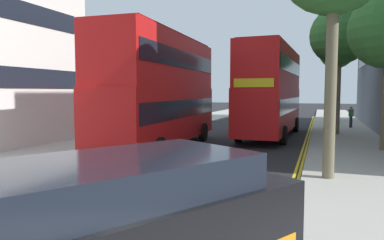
% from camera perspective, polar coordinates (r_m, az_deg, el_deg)
% --- Properties ---
extents(sidewalk_right, '(4.00, 80.00, 0.14)m').
position_cam_1_polar(sidewalk_right, '(17.90, 24.29, -4.85)').
color(sidewalk_right, '#ADA89E').
rests_on(sidewalk_right, ground).
extents(sidewalk_left, '(4.00, 80.00, 0.14)m').
position_cam_1_polar(sidewalk_left, '(21.25, -13.34, -3.14)').
color(sidewalk_left, '#ADA89E').
rests_on(sidewalk_left, ground).
extents(kerb_line_outer, '(0.10, 56.00, 0.01)m').
position_cam_1_polar(kerb_line_outer, '(15.90, 17.24, -6.04)').
color(kerb_line_outer, yellow).
rests_on(kerb_line_outer, ground).
extents(kerb_line_inner, '(0.10, 56.00, 0.01)m').
position_cam_1_polar(kerb_line_inner, '(15.90, 16.66, -6.02)').
color(kerb_line_inner, yellow).
rests_on(kerb_line_inner, ground).
extents(double_decker_bus_away, '(3.15, 10.90, 5.64)m').
position_cam_1_polar(double_decker_bus_away, '(17.97, -4.90, 5.05)').
color(double_decker_bus_away, red).
rests_on(double_decker_bus_away, ground).
extents(double_decker_bus_oncoming, '(3.05, 10.88, 5.64)m').
position_cam_1_polar(double_decker_bus_oncoming, '(23.36, 12.45, 4.84)').
color(double_decker_bus_oncoming, red).
rests_on(double_decker_bus_oncoming, ground).
extents(pedestrian_far, '(0.34, 0.22, 1.62)m').
position_cam_1_polar(pedestrian_far, '(29.69, 23.89, 0.52)').
color(pedestrian_far, '#2D2D38').
rests_on(pedestrian_far, sidewalk_right).
extents(street_tree_near, '(3.13, 3.13, 7.95)m').
position_cam_1_polar(street_tree_near, '(35.64, 21.95, 9.97)').
color(street_tree_near, '#6B6047').
rests_on(street_tree_near, sidewalk_right).
extents(street_tree_mid, '(3.73, 3.73, 8.17)m').
position_cam_1_polar(street_tree_mid, '(25.26, 22.40, 12.27)').
color(street_tree_mid, '#6B6047').
rests_on(street_tree_mid, sidewalk_right).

